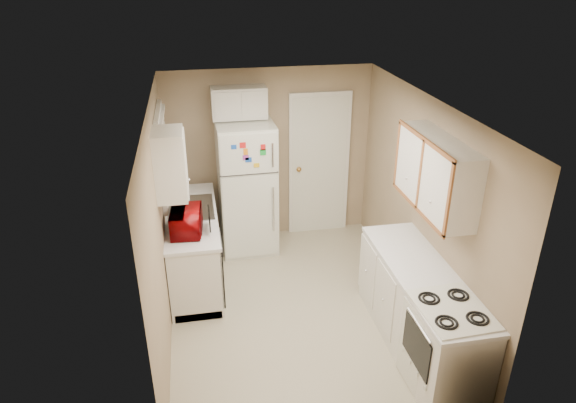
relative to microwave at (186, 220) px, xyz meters
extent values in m
plane|color=beige|center=(1.15, -0.44, -1.05)|extent=(3.80, 3.80, 0.00)
plane|color=white|center=(1.15, -0.44, 1.35)|extent=(3.80, 3.80, 0.00)
plane|color=#9D876A|center=(-0.25, -0.44, 0.15)|extent=(3.80, 3.80, 0.00)
plane|color=#9D876A|center=(2.55, -0.44, 0.15)|extent=(3.80, 3.80, 0.00)
plane|color=#9D876A|center=(1.15, 1.46, 0.15)|extent=(2.80, 2.80, 0.00)
plane|color=#9D876A|center=(1.15, -2.34, 0.15)|extent=(2.80, 2.80, 0.00)
cube|color=silver|center=(0.05, 0.46, -0.60)|extent=(0.60, 1.80, 0.90)
cube|color=black|center=(0.34, -0.14, -0.56)|extent=(0.03, 0.58, 0.72)
cube|color=gray|center=(0.05, 0.61, -0.19)|extent=(0.54, 0.74, 0.16)
imported|color=#820306|center=(0.00, 0.00, 0.00)|extent=(0.50, 0.30, 0.32)
imported|color=silver|center=(0.00, 0.88, -0.05)|extent=(0.08, 0.08, 0.17)
cube|color=silver|center=(-0.21, 0.61, 0.55)|extent=(0.10, 0.98, 1.08)
cube|color=silver|center=(-0.10, -0.22, 0.75)|extent=(0.30, 0.45, 0.70)
cube|color=silver|center=(0.79, 1.12, -0.16)|extent=(0.75, 0.73, 1.78)
cube|color=silver|center=(0.75, 1.31, 0.95)|extent=(0.70, 0.30, 0.40)
cube|color=silver|center=(1.85, 1.42, -0.03)|extent=(0.86, 0.06, 2.08)
cube|color=silver|center=(2.25, -1.24, -0.60)|extent=(0.60, 2.00, 0.90)
cube|color=silver|center=(2.24, -1.84, -0.62)|extent=(0.60, 0.72, 0.85)
cube|color=silver|center=(2.40, -0.94, 0.75)|extent=(0.30, 1.20, 0.70)
camera|label=1|loc=(0.18, -5.13, 2.60)|focal=32.00mm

